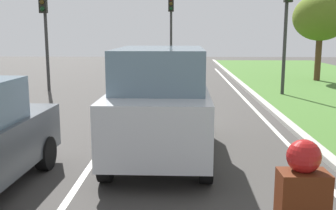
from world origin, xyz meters
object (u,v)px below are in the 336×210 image
object	(u,v)px
rider_person	(301,204)
traffic_light_far_median	(171,19)
traffic_light_overhead_left	(45,20)
tree_roadside_far	(321,18)
traffic_light_near_right	(287,14)
car_suv_ahead	(161,102)

from	to	relation	value
rider_person	traffic_light_far_median	xyz separation A→B (m)	(-1.53, 20.97, 2.13)
traffic_light_overhead_left	traffic_light_far_median	distance (m)	8.42
tree_roadside_far	traffic_light_overhead_left	bearing A→B (deg)	-163.69
traffic_light_near_right	tree_roadside_far	distance (m)	5.85
traffic_light_near_right	rider_person	bearing A→B (deg)	-103.68
traffic_light_overhead_left	tree_roadside_far	xyz separation A→B (m)	(13.16, 3.85, 0.22)
traffic_light_overhead_left	tree_roadside_far	distance (m)	13.72
traffic_light_near_right	traffic_light_overhead_left	distance (m)	10.19
traffic_light_overhead_left	tree_roadside_far	world-z (taller)	traffic_light_overhead_left
car_suv_ahead	traffic_light_near_right	size ratio (longest dim) A/B	0.94
car_suv_ahead	traffic_light_near_right	world-z (taller)	traffic_light_near_right
traffic_light_near_right	traffic_light_far_median	xyz separation A→B (m)	(-4.77, 7.65, 0.02)
traffic_light_overhead_left	traffic_light_far_median	xyz separation A→B (m)	(5.35, 6.50, 0.22)
car_suv_ahead	traffic_light_overhead_left	size ratio (longest dim) A/B	0.97
car_suv_ahead	tree_roadside_far	xyz separation A→B (m)	(7.68, 13.29, 2.15)
tree_roadside_far	rider_person	bearing A→B (deg)	-108.91
traffic_light_near_right	tree_roadside_far	size ratio (longest dim) A/B	1.06
car_suv_ahead	traffic_light_far_median	world-z (taller)	traffic_light_far_median
rider_person	tree_roadside_far	bearing A→B (deg)	70.17
rider_person	traffic_light_overhead_left	bearing A→B (deg)	114.53
traffic_light_overhead_left	traffic_light_far_median	size ratio (longest dim) A/B	0.95
traffic_light_near_right	traffic_light_overhead_left	world-z (taller)	traffic_light_near_right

